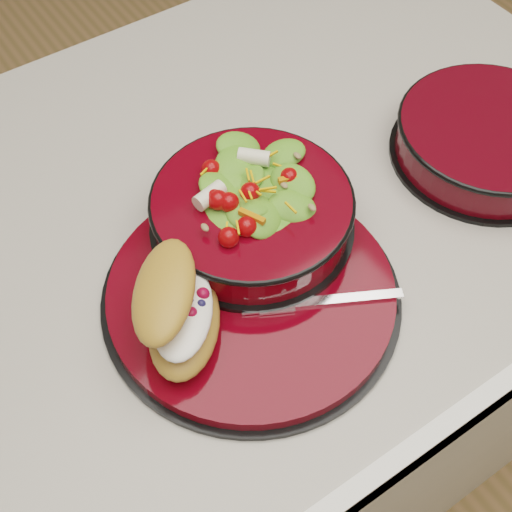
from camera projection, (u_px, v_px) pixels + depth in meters
island_counter at (203, 391)px, 1.19m from camera, size 1.24×0.74×0.90m
dinner_plate at (252, 294)px, 0.76m from camera, size 0.32×0.32×0.02m
salad_bowl at (252, 207)px, 0.77m from camera, size 0.23×0.23×0.10m
croissant at (180, 309)px, 0.69m from camera, size 0.13×0.16×0.08m
fork at (326, 301)px, 0.74m from camera, size 0.14×0.08×0.00m
extra_bowl at (488, 138)px, 0.87m from camera, size 0.24×0.24×0.05m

